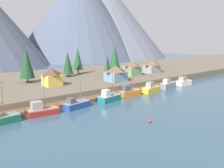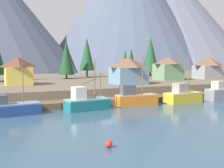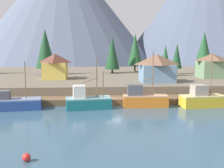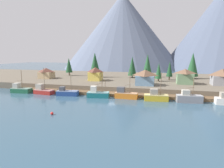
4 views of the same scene
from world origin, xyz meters
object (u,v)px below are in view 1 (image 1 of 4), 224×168
at_px(conifer_mid_right, 107,63).
at_px(conifer_near_left, 78,59).
at_px(conifer_back_right, 68,63).
at_px(house_yellow, 52,77).
at_px(conifer_back_left, 107,66).
at_px(fishing_boat_white, 184,82).
at_px(conifer_centre, 27,63).
at_px(fishing_boat_green, 0,118).
at_px(fishing_boat_orange, 130,92).
at_px(conifer_near_right, 115,57).
at_px(house_green, 132,68).
at_px(house_blue, 116,73).
at_px(fishing_boat_teal, 109,97).
at_px(fishing_boat_red, 42,110).
at_px(fishing_boat_yellow, 151,89).
at_px(channel_buoy, 150,121).
at_px(fishing_boat_blue, 76,104).
at_px(fishing_boat_grey, 168,85).
at_px(house_grey, 152,66).

bearing_deg(conifer_mid_right, conifer_near_left, 142.41).
bearing_deg(conifer_back_right, house_yellow, -134.67).
distance_m(conifer_back_left, conifer_back_right, 16.02).
distance_m(fishing_boat_white, conifer_centre, 59.21).
relative_size(fishing_boat_green, conifer_near_left, 0.72).
xyz_separation_m(fishing_boat_orange, conifer_near_right, (24.84, 36.75, 7.77)).
distance_m(house_green, conifer_centre, 42.36).
relative_size(conifer_mid_right, conifer_back_left, 1.06).
bearing_deg(house_blue, fishing_boat_teal, -136.13).
height_order(fishing_boat_red, conifer_back_left, conifer_back_left).
relative_size(fishing_boat_red, house_blue, 1.33).
height_order(fishing_boat_white, conifer_back_right, conifer_back_right).
bearing_deg(conifer_back_left, fishing_boat_green, -153.17).
relative_size(fishing_boat_yellow, channel_buoy, 12.27).
bearing_deg(house_yellow, house_green, -0.38).
bearing_deg(fishing_boat_teal, house_green, 27.10).
xyz_separation_m(fishing_boat_blue, conifer_centre, (-0.98, 31.40, 8.40)).
bearing_deg(fishing_boat_teal, house_yellow, 102.93).
relative_size(fishing_boat_grey, conifer_near_left, 0.64).
xyz_separation_m(conifer_near_right, conifer_mid_right, (-10.44, -7.25, -1.67)).
distance_m(house_yellow, conifer_mid_right, 32.79).
xyz_separation_m(conifer_near_left, channel_buoy, (-17.66, -57.78, -8.82)).
bearing_deg(fishing_boat_red, fishing_boat_orange, 7.53).
height_order(house_blue, conifer_back_left, conifer_back_left).
xyz_separation_m(conifer_mid_right, conifer_back_right, (-17.24, 4.28, 0.74)).
relative_size(house_grey, conifer_near_left, 0.63).
relative_size(fishing_boat_green, fishing_boat_grey, 1.13).
relative_size(conifer_near_left, conifer_back_right, 1.11).
height_order(fishing_boat_teal, house_blue, house_blue).
height_order(fishing_boat_green, conifer_back_right, conifer_back_right).
bearing_deg(house_grey, conifer_back_right, 157.74).
bearing_deg(fishing_boat_orange, house_blue, 70.05).
bearing_deg(conifer_centre, conifer_mid_right, -1.93).
bearing_deg(fishing_boat_white, house_blue, 152.44).
xyz_separation_m(conifer_back_right, channel_buoy, (-10.65, -54.17, -7.80)).
relative_size(fishing_boat_grey, house_yellow, 1.27).
xyz_separation_m(fishing_boat_grey, house_blue, (-13.70, 13.16, 4.08)).
height_order(fishing_boat_white, house_yellow, house_yellow).
bearing_deg(channel_buoy, fishing_boat_teal, 77.15).
relative_size(fishing_boat_teal, conifer_back_right, 0.76).
relative_size(fishing_boat_blue, conifer_back_left, 0.95).
distance_m(fishing_boat_green, fishing_boat_blue, 18.68).
height_order(fishing_boat_teal, fishing_boat_white, fishing_boat_teal).
height_order(fishing_boat_teal, conifer_near_right, conifer_near_right).
xyz_separation_m(fishing_boat_green, fishing_boat_red, (9.27, 0.00, 0.03)).
distance_m(fishing_boat_green, fishing_boat_teal, 29.57).
relative_size(fishing_boat_red, fishing_boat_grey, 1.27).
bearing_deg(fishing_boat_teal, channel_buoy, -110.81).
bearing_deg(channel_buoy, fishing_boat_red, 128.48).
relative_size(fishing_boat_green, conifer_centre, 0.68).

